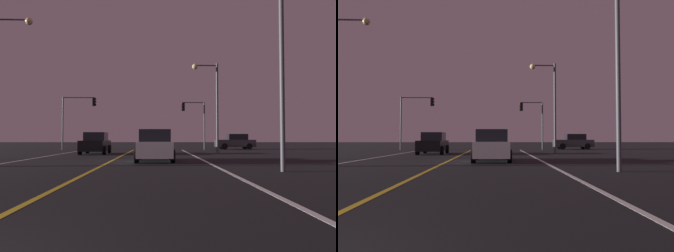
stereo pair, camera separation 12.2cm
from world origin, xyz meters
TOP-DOWN VIEW (x-y plane):
  - lane_edge_right at (5.08, 13.75)m, footprint 0.16×39.51m
  - lane_center_divider at (0.00, 13.75)m, footprint 0.16×39.51m
  - car_crossing_side at (11.20, 35.33)m, footprint 4.30×2.02m
  - car_oncoming at (-2.33, 24.44)m, footprint 2.02×4.30m
  - car_lead_same_lane at (2.37, 15.88)m, footprint 2.02×4.30m
  - traffic_light_near_right at (6.34, 34.01)m, footprint 2.59×0.36m
  - traffic_light_near_left at (-5.86, 34.01)m, footprint 3.62×0.36m
  - street_lamp_right_near at (6.57, 10.20)m, footprint 2.54×0.44m
  - street_lamp_left_mid at (-6.70, 18.14)m, footprint 2.25×0.44m
  - street_lamp_right_far at (6.68, 24.02)m, footprint 2.06×0.44m

SIDE VIEW (x-z plane):
  - lane_edge_right at x=5.08m, z-range 0.00..0.01m
  - lane_center_divider at x=0.00m, z-range 0.00..0.01m
  - car_crossing_side at x=11.20m, z-range -0.03..1.67m
  - car_oncoming at x=-2.33m, z-range -0.03..1.67m
  - car_lead_same_lane at x=2.37m, z-range -0.03..1.67m
  - traffic_light_near_right at x=6.34m, z-range 1.23..6.35m
  - traffic_light_near_left at x=-5.86m, z-range 1.38..6.99m
  - street_lamp_right_far at x=6.68m, z-range 1.02..8.12m
  - street_lamp_right_near at x=6.57m, z-range 1.09..8.72m
  - street_lamp_left_mid at x=-6.70m, z-range 1.11..9.63m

